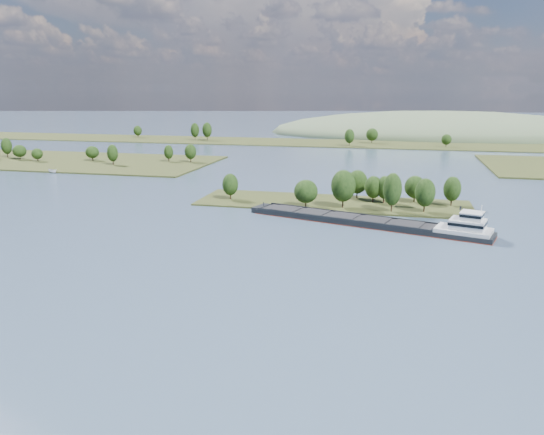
# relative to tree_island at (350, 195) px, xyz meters

# --- Properties ---
(ground) EXTENTS (1800.00, 1800.00, 0.00)m
(ground) POSITION_rel_tree_island_xyz_m (-6.71, -58.68, -4.03)
(ground) COLOR #3A4D64
(ground) RESTS_ON ground
(tree_island) EXTENTS (100.00, 30.00, 14.70)m
(tree_island) POSITION_rel_tree_island_xyz_m (0.00, 0.00, 0.00)
(tree_island) COLOR #2C3317
(tree_island) RESTS_ON ground
(back_shoreline) EXTENTS (900.00, 60.00, 15.61)m
(back_shoreline) POSITION_rel_tree_island_xyz_m (1.43, 221.19, -3.31)
(back_shoreline) COLOR #2C3317
(back_shoreline) RESTS_ON ground
(hill_west) EXTENTS (320.00, 160.00, 44.00)m
(hill_west) POSITION_rel_tree_island_xyz_m (53.29, 321.32, -4.03)
(hill_west) COLOR #4A5C3F
(hill_west) RESTS_ON ground
(cargo_barge) EXTENTS (77.51, 31.01, 10.56)m
(cargo_barge) POSITION_rel_tree_island_xyz_m (12.03, -28.21, -2.70)
(cargo_barge) COLOR black
(cargo_barge) RESTS_ON ground
(motorboat) EXTENTS (5.85, 3.22, 2.14)m
(motorboat) POSITION_rel_tree_island_xyz_m (-153.77, 41.55, -2.96)
(motorboat) COLOR silver
(motorboat) RESTS_ON ground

